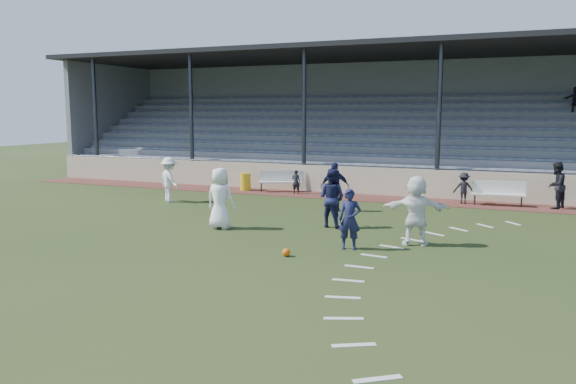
# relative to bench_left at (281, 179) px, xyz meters

# --- Properties ---
(ground) EXTENTS (90.00, 90.00, 0.00)m
(ground) POSITION_rel_bench_left_xyz_m (3.82, -10.89, -0.58)
(ground) COLOR #253315
(ground) RESTS_ON ground
(cinder_track) EXTENTS (34.00, 2.00, 0.02)m
(cinder_track) POSITION_rel_bench_left_xyz_m (3.82, -0.39, -0.57)
(cinder_track) COLOR #4F251F
(cinder_track) RESTS_ON ground
(retaining_wall) EXTENTS (34.00, 0.18, 1.20)m
(retaining_wall) POSITION_rel_bench_left_xyz_m (3.82, 0.66, 0.02)
(retaining_wall) COLOR beige
(retaining_wall) RESTS_ON ground
(bench_left) EXTENTS (1.99, 1.26, 0.95)m
(bench_left) POSITION_rel_bench_left_xyz_m (0.00, 0.00, 0.00)
(bench_left) COLOR silver
(bench_left) RESTS_ON cinder_track
(bench_right) EXTENTS (2.03, 0.65, 0.95)m
(bench_right) POSITION_rel_bench_left_xyz_m (9.33, -0.35, 0.00)
(bench_right) COLOR silver
(bench_right) RESTS_ON cinder_track
(trash_bin) EXTENTS (0.50, 0.50, 0.80)m
(trash_bin) POSITION_rel_bench_left_xyz_m (-1.67, -0.30, -0.17)
(trash_bin) COLOR gold
(trash_bin) RESTS_ON cinder_track
(football) EXTENTS (0.21, 0.21, 0.21)m
(football) POSITION_rel_bench_left_xyz_m (4.70, -10.63, -0.48)
(football) COLOR #D6580C
(football) RESTS_ON ground
(player_white_lead) EXTENTS (0.94, 0.62, 1.91)m
(player_white_lead) POSITION_rel_bench_left_xyz_m (1.48, -8.25, 0.37)
(player_white_lead) COLOR white
(player_white_lead) RESTS_ON ground
(player_navy_lead) EXTENTS (0.65, 0.49, 1.62)m
(player_navy_lead) POSITION_rel_bench_left_xyz_m (5.96, -9.30, 0.22)
(player_navy_lead) COLOR #16193D
(player_navy_lead) RESTS_ON ground
(player_navy_mid) EXTENTS (1.04, 0.89, 1.86)m
(player_navy_mid) POSITION_rel_bench_left_xyz_m (4.61, -6.68, 0.35)
(player_navy_mid) COLOR #16193D
(player_navy_mid) RESTS_ON ground
(player_white_wing) EXTENTS (1.34, 1.14, 1.80)m
(player_white_wing) POSITION_rel_bench_left_xyz_m (-3.03, -4.40, 0.32)
(player_white_wing) COLOR white
(player_white_wing) RESTS_ON ground
(player_navy_wing) EXTENTS (1.14, 0.77, 1.79)m
(player_navy_wing) POSITION_rel_bench_left_xyz_m (3.82, -3.89, 0.31)
(player_navy_wing) COLOR #16193D
(player_navy_wing) RESTS_ON ground
(player_white_back) EXTENTS (1.86, 0.94, 1.92)m
(player_white_back) POSITION_rel_bench_left_xyz_m (7.49, -8.14, 0.38)
(player_white_back) COLOR white
(player_white_back) RESTS_ON ground
(official) EXTENTS (0.97, 1.06, 1.75)m
(official) POSITION_rel_bench_left_xyz_m (11.34, -0.30, 0.31)
(official) COLOR black
(official) RESTS_ON cinder_track
(sub_left_near) EXTENTS (0.39, 0.27, 1.06)m
(sub_left_near) POSITION_rel_bench_left_xyz_m (0.90, -0.41, -0.04)
(sub_left_near) COLOR black
(sub_left_near) RESTS_ON cinder_track
(sub_left_far) EXTENTS (0.62, 0.33, 1.00)m
(sub_left_far) POSITION_rel_bench_left_xyz_m (2.47, -0.24, -0.06)
(sub_left_far) COLOR black
(sub_left_far) RESTS_ON cinder_track
(sub_right) EXTENTS (0.85, 0.56, 1.23)m
(sub_right) POSITION_rel_bench_left_xyz_m (8.04, -0.39, 0.05)
(sub_right) COLOR black
(sub_right) RESTS_ON cinder_track
(grandstand) EXTENTS (34.60, 9.00, 6.61)m
(grandstand) POSITION_rel_bench_left_xyz_m (3.83, 5.37, 1.62)
(grandstand) COLOR gray
(grandstand) RESTS_ON ground
(penalty_arc) EXTENTS (3.89, 14.63, 0.01)m
(penalty_arc) POSITION_rel_bench_left_xyz_m (7.94, -10.89, -0.58)
(penalty_arc) COLOR silver
(penalty_arc) RESTS_ON ground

